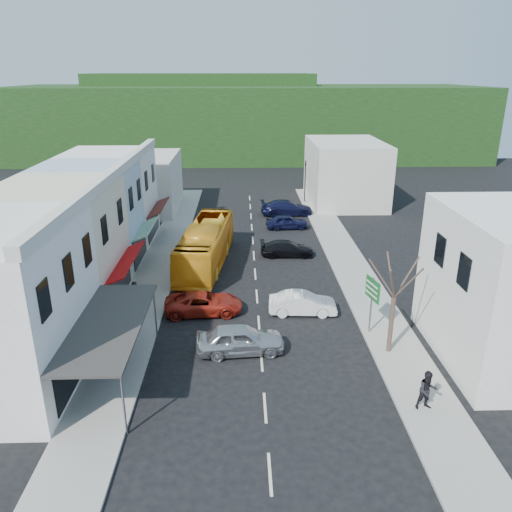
{
  "coord_description": "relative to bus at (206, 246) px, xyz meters",
  "views": [
    {
      "loc": [
        -0.98,
        -26.94,
        14.48
      ],
      "look_at": [
        0.0,
        6.0,
        2.2
      ],
      "focal_mm": 35.0,
      "sensor_mm": 36.0,
      "label": 1
    }
  ],
  "objects": [
    {
      "name": "car_red",
      "position": [
        0.39,
        -8.4,
        -0.85
      ],
      "size": [
        4.7,
        2.16,
        1.4
      ],
      "primitive_type": "imported",
      "rotation": [
        0.0,
        0.0,
        1.63
      ],
      "color": "maroon",
      "rests_on": "ground"
    },
    {
      "name": "hillside",
      "position": [
        2.36,
        55.07,
        5.18
      ],
      "size": [
        80.0,
        26.0,
        14.0
      ],
      "color": "black",
      "rests_on": "ground"
    },
    {
      "name": "bus",
      "position": [
        0.0,
        0.0,
        0.0
      ],
      "size": [
        3.81,
        11.81,
        3.1
      ],
      "primitive_type": "imported",
      "rotation": [
        0.0,
        0.0,
        -0.11
      ],
      "color": "#FFAD1F",
      "rests_on": "ground"
    },
    {
      "name": "street_tree",
      "position": [
        10.76,
        -13.51,
        1.8
      ],
      "size": [
        2.74,
        2.74,
        6.7
      ],
      "primitive_type": null,
      "rotation": [
        0.0,
        0.0,
        0.15
      ],
      "color": "#3A2A23",
      "rests_on": "ground"
    },
    {
      "name": "car_silver",
      "position": [
        2.69,
        -13.2,
        -0.85
      ],
      "size": [
        4.54,
        2.18,
        1.4
      ],
      "primitive_type": "imported",
      "rotation": [
        0.0,
        0.0,
        1.66
      ],
      "color": "#B7B7BC",
      "rests_on": "ground"
    },
    {
      "name": "shopfront_row",
      "position": [
        -8.68,
        -5.02,
        2.45
      ],
      "size": [
        8.25,
        30.0,
        8.0
      ],
      "color": "silver",
      "rests_on": "ground"
    },
    {
      "name": "car_black_near",
      "position": [
        6.58,
        1.85,
        -0.85
      ],
      "size": [
        4.53,
        1.91,
        1.4
      ],
      "primitive_type": "imported",
      "rotation": [
        0.0,
        0.0,
        1.56
      ],
      "color": "black",
      "rests_on": "ground"
    },
    {
      "name": "sidewalk_right",
      "position": [
        11.32,
        -0.02,
        -1.48
      ],
      "size": [
        3.0,
        52.0,
        0.15
      ],
      "primitive_type": "cube",
      "color": "gray",
      "rests_on": "ground"
    },
    {
      "name": "car_white",
      "position": [
        6.62,
        -8.67,
        -0.85
      ],
      "size": [
        4.49,
        2.02,
        1.4
      ],
      "primitive_type": "imported",
      "rotation": [
        0.0,
        0.0,
        1.52
      ],
      "color": "silver",
      "rests_on": "ground"
    },
    {
      "name": "sidewalk_left",
      "position": [
        -3.68,
        -0.02,
        -1.48
      ],
      "size": [
        3.0,
        52.0,
        0.15
      ],
      "primitive_type": "cube",
      "color": "gray",
      "rests_on": "ground"
    },
    {
      "name": "pedestrian_right",
      "position": [
        11.05,
        -18.47,
        -0.55
      ],
      "size": [
        0.74,
        0.5,
        1.7
      ],
      "primitive_type": "imported",
      "rotation": [
        0.0,
        0.0,
        0.09
      ],
      "color": "black",
      "rests_on": "sidewalk_right"
    },
    {
      "name": "distant_block_right",
      "position": [
        14.82,
        19.98,
        1.95
      ],
      "size": [
        8.0,
        12.0,
        7.0
      ],
      "primitive_type": "cube",
      "color": "#B7B2A8",
      "rests_on": "ground"
    },
    {
      "name": "direction_sign",
      "position": [
        10.22,
        -11.38,
        0.23
      ],
      "size": [
        0.89,
        1.68,
        3.57
      ],
      "primitive_type": null,
      "rotation": [
        0.0,
        0.0,
        0.23
      ],
      "color": "#115C1F",
      "rests_on": "ground"
    },
    {
      "name": "traffic_signal",
      "position": [
        10.17,
        19.56,
        0.9
      ],
      "size": [
        0.85,
        1.16,
        4.91
      ],
      "primitive_type": null,
      "rotation": [
        0.0,
        0.0,
        2.96
      ],
      "color": "black",
      "rests_on": "ground"
    },
    {
      "name": "ground",
      "position": [
        3.82,
        -10.02,
        -1.55
      ],
      "size": [
        120.0,
        120.0,
        0.0
      ],
      "primitive_type": "plane",
      "color": "black",
      "rests_on": "ground"
    },
    {
      "name": "distant_block_left",
      "position": [
        -8.18,
        16.98,
        1.45
      ],
      "size": [
        8.0,
        10.0,
        6.0
      ],
      "primitive_type": "cube",
      "color": "#B7B2A8",
      "rests_on": "ground"
    },
    {
      "name": "pedestrian_left",
      "position": [
        -3.93,
        -7.91,
        -0.55
      ],
      "size": [
        0.58,
        0.7,
        1.7
      ],
      "primitive_type": "imported",
      "rotation": [
        0.0,
        0.0,
        1.23
      ],
      "color": "black",
      "rests_on": "sidewalk_left"
    },
    {
      "name": "car_navy_far",
      "position": [
        7.63,
        14.36,
        -0.85
      ],
      "size": [
        4.59,
        2.06,
        1.4
      ],
      "primitive_type": "imported",
      "rotation": [
        0.0,
        0.0,
        1.62
      ],
      "color": "black",
      "rests_on": "ground"
    },
    {
      "name": "car_navy_mid",
      "position": [
        7.23,
        9.45,
        -0.85
      ],
      "size": [
        4.51,
        2.08,
        1.4
      ],
      "primitive_type": "imported",
      "rotation": [
        0.0,
        0.0,
        1.63
      ],
      "color": "black",
      "rests_on": "ground"
    }
  ]
}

